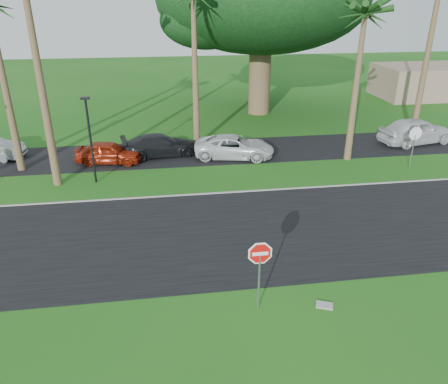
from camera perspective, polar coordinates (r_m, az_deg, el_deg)
ground at (r=17.10m, az=0.62°, el=-8.71°), size 120.00×120.00×0.00m
road at (r=18.78m, az=-0.32°, el=-5.38°), size 120.00×8.00×0.02m
parking_strip at (r=28.31m, az=-3.28°, el=5.18°), size 120.00×5.00×0.02m
curb at (r=22.35m, az=-1.76°, el=-0.19°), size 120.00×0.12×0.06m
stop_sign_near at (r=13.75m, az=4.69°, el=-9.13°), size 1.05×0.07×2.62m
stop_sign_far at (r=27.39m, az=23.63°, el=6.35°), size 1.05×0.07×2.62m
palm_right_near at (r=26.64m, az=17.91°, el=20.91°), size 5.00×5.00×9.50m
streetlight_right at (r=23.90m, az=-17.10°, el=7.11°), size 0.45×0.25×4.64m
building_far at (r=48.58m, az=25.25°, el=12.96°), size 10.00×6.00×3.00m
car_red at (r=27.16m, az=-14.82°, el=5.00°), size 4.07×2.12×1.32m
car_dark at (r=27.75m, az=-8.35°, el=6.03°), size 4.99×2.71×1.37m
car_minivan at (r=27.20m, az=1.38°, el=5.89°), size 5.26×3.23×1.36m
car_pickup at (r=32.50m, az=23.80°, el=7.31°), size 5.50×3.02×1.77m
utility_slab at (r=15.18m, az=12.99°, el=-14.22°), size 0.64×0.53×0.06m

